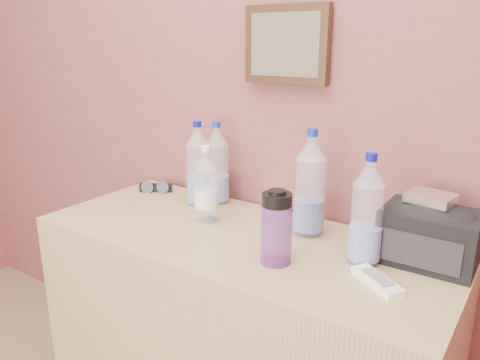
{
  "coord_description": "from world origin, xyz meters",
  "views": [
    {
      "loc": [
        0.81,
        0.59,
        1.42
      ],
      "look_at": [
        0.04,
        1.71,
        1.01
      ],
      "focal_mm": 35.0,
      "sensor_mm": 36.0,
      "label": 1
    }
  ],
  "objects_px": {
    "sunglasses": "(156,188)",
    "foil_packet": "(431,198)",
    "dresser": "(239,347)",
    "pet_large_c": "(310,189)",
    "pet_large_b": "(198,168)",
    "pet_small": "(206,189)",
    "nalgene_bottle": "(276,227)",
    "pet_large_a": "(217,168)",
    "ac_remote": "(377,281)",
    "toiletry_bag": "(430,233)",
    "pet_large_d": "(367,216)"
  },
  "relations": [
    {
      "from": "sunglasses",
      "to": "toiletry_bag",
      "type": "xyz_separation_m",
      "value": [
        1.06,
        -0.02,
        0.07
      ]
    },
    {
      "from": "nalgene_bottle",
      "to": "ac_remote",
      "type": "relative_size",
      "value": 1.36
    },
    {
      "from": "pet_large_d",
      "to": "foil_packet",
      "type": "xyz_separation_m",
      "value": [
        0.13,
        0.12,
        0.04
      ]
    },
    {
      "from": "pet_large_a",
      "to": "toiletry_bag",
      "type": "xyz_separation_m",
      "value": [
        0.77,
        -0.06,
        -0.05
      ]
    },
    {
      "from": "sunglasses",
      "to": "ac_remote",
      "type": "distance_m",
      "value": 1.01
    },
    {
      "from": "toiletry_bag",
      "to": "pet_large_d",
      "type": "bearing_deg",
      "value": -144.6
    },
    {
      "from": "dresser",
      "to": "pet_large_a",
      "type": "xyz_separation_m",
      "value": [
        -0.24,
        0.21,
        0.55
      ]
    },
    {
      "from": "pet_small",
      "to": "dresser",
      "type": "bearing_deg",
      "value": -14.34
    },
    {
      "from": "pet_small",
      "to": "toiletry_bag",
      "type": "bearing_deg",
      "value": 8.6
    },
    {
      "from": "dresser",
      "to": "toiletry_bag",
      "type": "distance_m",
      "value": 0.74
    },
    {
      "from": "ac_remote",
      "to": "foil_packet",
      "type": "bearing_deg",
      "value": 109.34
    },
    {
      "from": "pet_large_c",
      "to": "foil_packet",
      "type": "distance_m",
      "value": 0.35
    },
    {
      "from": "pet_small",
      "to": "pet_large_b",
      "type": "bearing_deg",
      "value": 138.14
    },
    {
      "from": "pet_large_a",
      "to": "sunglasses",
      "type": "relative_size",
      "value": 2.32
    },
    {
      "from": "pet_small",
      "to": "toiletry_bag",
      "type": "xyz_separation_m",
      "value": [
        0.69,
        0.1,
        -0.03
      ]
    },
    {
      "from": "sunglasses",
      "to": "foil_packet",
      "type": "relative_size",
      "value": 1.14
    },
    {
      "from": "dresser",
      "to": "ac_remote",
      "type": "height_order",
      "value": "ac_remote"
    },
    {
      "from": "pet_small",
      "to": "toiletry_bag",
      "type": "distance_m",
      "value": 0.7
    },
    {
      "from": "dresser",
      "to": "pet_large_c",
      "type": "height_order",
      "value": "pet_large_c"
    },
    {
      "from": "pet_large_b",
      "to": "foil_packet",
      "type": "bearing_deg",
      "value": 0.1
    },
    {
      "from": "dresser",
      "to": "ac_remote",
      "type": "relative_size",
      "value": 8.61
    },
    {
      "from": "pet_large_b",
      "to": "sunglasses",
      "type": "xyz_separation_m",
      "value": [
        -0.24,
        0.01,
        -0.12
      ]
    },
    {
      "from": "pet_large_d",
      "to": "foil_packet",
      "type": "relative_size",
      "value": 2.67
    },
    {
      "from": "pet_large_d",
      "to": "pet_large_b",
      "type": "bearing_deg",
      "value": 170.39
    },
    {
      "from": "pet_large_b",
      "to": "toiletry_bag",
      "type": "distance_m",
      "value": 0.82
    },
    {
      "from": "ac_remote",
      "to": "toiletry_bag",
      "type": "distance_m",
      "value": 0.23
    },
    {
      "from": "pet_large_b",
      "to": "foil_packet",
      "type": "height_order",
      "value": "pet_large_b"
    },
    {
      "from": "pet_large_b",
      "to": "dresser",
      "type": "bearing_deg",
      "value": -28.34
    },
    {
      "from": "pet_small",
      "to": "toiletry_bag",
      "type": "height_order",
      "value": "pet_small"
    },
    {
      "from": "pet_large_d",
      "to": "sunglasses",
      "type": "xyz_separation_m",
      "value": [
        -0.91,
        0.13,
        -0.12
      ]
    },
    {
      "from": "pet_large_a",
      "to": "pet_small",
      "type": "relative_size",
      "value": 1.18
    },
    {
      "from": "pet_large_c",
      "to": "pet_small",
      "type": "bearing_deg",
      "value": -163.91
    },
    {
      "from": "sunglasses",
      "to": "toiletry_bag",
      "type": "bearing_deg",
      "value": -33.04
    },
    {
      "from": "ac_remote",
      "to": "pet_large_a",
      "type": "bearing_deg",
      "value": -166.37
    },
    {
      "from": "nalgene_bottle",
      "to": "toiletry_bag",
      "type": "distance_m",
      "value": 0.42
    },
    {
      "from": "pet_large_c",
      "to": "toiletry_bag",
      "type": "relative_size",
      "value": 1.35
    },
    {
      "from": "dresser",
      "to": "sunglasses",
      "type": "bearing_deg",
      "value": 162.14
    },
    {
      "from": "pet_small",
      "to": "foil_packet",
      "type": "relative_size",
      "value": 2.23
    },
    {
      "from": "dresser",
      "to": "nalgene_bottle",
      "type": "distance_m",
      "value": 0.56
    },
    {
      "from": "pet_large_c",
      "to": "toiletry_bag",
      "type": "bearing_deg",
      "value": 1.41
    },
    {
      "from": "ac_remote",
      "to": "sunglasses",
      "type": "bearing_deg",
      "value": -158.49
    },
    {
      "from": "sunglasses",
      "to": "dresser",
      "type": "bearing_deg",
      "value": -49.65
    },
    {
      "from": "pet_large_d",
      "to": "ac_remote",
      "type": "relative_size",
      "value": 2.02
    },
    {
      "from": "sunglasses",
      "to": "pet_large_a",
      "type": "bearing_deg",
      "value": -23.49
    },
    {
      "from": "pet_large_c",
      "to": "nalgene_bottle",
      "type": "bearing_deg",
      "value": -85.87
    },
    {
      "from": "pet_large_b",
      "to": "pet_small",
      "type": "bearing_deg",
      "value": -41.86
    },
    {
      "from": "nalgene_bottle",
      "to": "pet_large_b",
      "type": "bearing_deg",
      "value": 152.36
    },
    {
      "from": "pet_small",
      "to": "nalgene_bottle",
      "type": "xyz_separation_m",
      "value": [
        0.35,
        -0.14,
        -0.01
      ]
    },
    {
      "from": "pet_large_c",
      "to": "sunglasses",
      "type": "xyz_separation_m",
      "value": [
        -0.7,
        0.03,
        -0.13
      ]
    },
    {
      "from": "pet_large_b",
      "to": "pet_large_c",
      "type": "distance_m",
      "value": 0.46
    }
  ]
}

